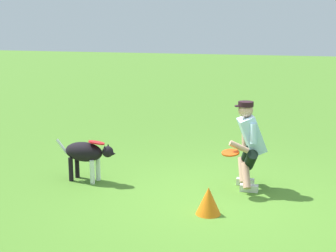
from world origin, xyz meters
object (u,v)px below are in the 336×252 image
person (249,142)px  frisbee_flying (97,143)px  training_cone (208,201)px  frisbee_held (230,153)px  dog (86,154)px

person → frisbee_flying: person is taller
frisbee_flying → person: bearing=-170.8°
training_cone → frisbee_held: bearing=-100.3°
frisbee_flying → frisbee_held: 2.02m
dog → training_cone: bearing=-15.9°
dog → frisbee_held: bearing=5.4°
dog → frisbee_flying: bearing=-0.1°
person → frisbee_flying: (2.23, 0.36, -0.07)m
dog → frisbee_flying: frisbee_flying is taller
person → dog: 2.45m
person → frisbee_held: 0.40m
training_cone → dog: bearing=-20.7°
person → frisbee_held: bearing=38.4°
person → dog: bearing=-9.9°
dog → frisbee_held: 2.21m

